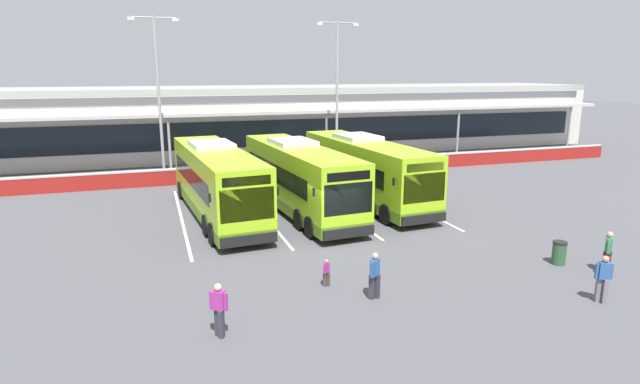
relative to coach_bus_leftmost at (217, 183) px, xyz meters
The scene contains 18 objects.
ground_plane 7.62m from the coach_bus_leftmost, 53.43° to the right, with size 200.00×200.00×0.00m, color #4C4C51.
terminal_building 21.45m from the coach_bus_leftmost, 78.10° to the left, with size 70.00×13.00×6.00m.
red_barrier_wall 9.70m from the coach_bus_leftmost, 62.68° to the left, with size 60.00×0.40×1.10m.
coach_bus_leftmost is the anchor object (origin of this frame).
coach_bus_left_centre 4.34m from the coach_bus_leftmost, ahead, with size 3.73×12.32×3.78m.
coach_bus_centre 8.52m from the coach_bus_leftmost, ahead, with size 3.73×12.32×3.78m.
bay_stripe_far_west 2.59m from the coach_bus_leftmost, behind, with size 0.14×13.00×0.01m, color silver.
bay_stripe_west 2.92m from the coach_bus_leftmost, ahead, with size 0.14×13.00×0.01m, color silver.
bay_stripe_mid_west 6.76m from the coach_bus_leftmost, ahead, with size 0.14×13.00×0.01m, color silver.
bay_stripe_centre 10.86m from the coach_bus_leftmost, ahead, with size 0.14×13.00×0.01m, color silver.
pedestrian_with_handbag 17.98m from the coach_bus_leftmost, 44.26° to the right, with size 0.59×0.55×1.62m.
pedestrian_in_dark_coat 12.43m from the coach_bus_leftmost, 72.93° to the right, with size 0.46×0.43×1.62m.
pedestrian_child 10.75m from the coach_bus_leftmost, 76.75° to the right, with size 0.30×0.25×1.00m.
pedestrian_near_bin 17.95m from the coach_bus_leftmost, 53.78° to the right, with size 0.52×0.40×1.62m.
pedestrian_approaching_bus 12.91m from the coach_bus_leftmost, 97.20° to the right, with size 0.50×0.42×1.62m.
lamp_post_west 12.00m from the coach_bus_leftmost, 102.19° to the left, with size 3.24×0.28×11.00m.
lamp_post_centre 15.67m from the coach_bus_leftmost, 45.47° to the left, with size 3.24×0.28×11.00m.
litter_bin 16.37m from the coach_bus_leftmost, 43.52° to the right, with size 0.54×0.54×0.93m.
Camera 1 is at (-7.54, -20.56, 7.46)m, focal length 29.00 mm.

